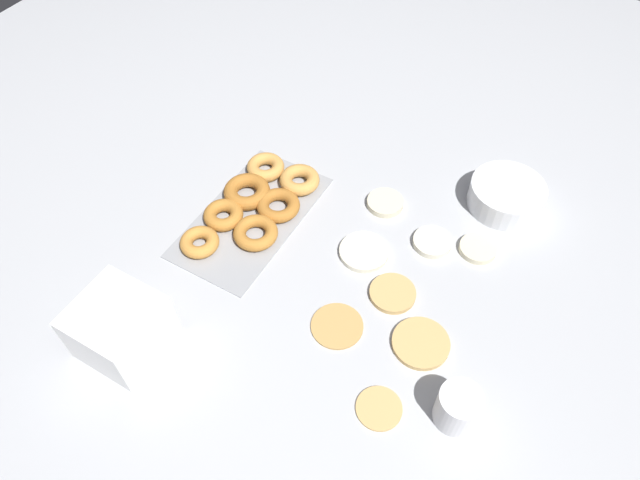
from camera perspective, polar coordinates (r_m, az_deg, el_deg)
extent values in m
plane|color=#B2B5BA|center=(1.26, 2.42, -2.57)|extent=(3.00, 3.00, 0.00)
cylinder|color=beige|center=(1.32, 15.50, -0.83)|extent=(0.08, 0.08, 0.01)
cylinder|color=tan|center=(1.22, 7.27, -5.31)|extent=(0.10, 0.10, 0.01)
cylinder|color=tan|center=(1.17, 1.72, -8.53)|extent=(0.11, 0.11, 0.01)
cylinder|color=beige|center=(1.37, 6.70, 3.64)|extent=(0.09, 0.09, 0.02)
cylinder|color=silver|center=(1.27, 4.41, -1.19)|extent=(0.11, 0.11, 0.01)
cylinder|color=tan|center=(1.09, 5.93, -16.34)|extent=(0.09, 0.09, 0.01)
cylinder|color=tan|center=(1.16, 10.04, -10.12)|extent=(0.12, 0.12, 0.01)
cylinder|color=silver|center=(1.31, 11.17, -0.20)|extent=(0.09, 0.09, 0.02)
cube|color=#93969B|center=(1.35, -6.86, 2.40)|extent=(0.40, 0.22, 0.01)
torus|color=#D19347|center=(1.44, -5.46, 7.27)|extent=(0.09, 0.09, 0.03)
torus|color=#AD6B28|center=(1.38, -7.32, 4.82)|extent=(0.11, 0.11, 0.03)
torus|color=#B7752D|center=(1.34, -9.64, 2.49)|extent=(0.09, 0.09, 0.03)
torus|color=#C68438|center=(1.30, -11.95, -0.21)|extent=(0.09, 0.09, 0.03)
torus|color=#D19347|center=(1.40, -2.06, 6.03)|extent=(0.10, 0.10, 0.03)
torus|color=#AD6B28|center=(1.34, -4.19, 3.47)|extent=(0.10, 0.10, 0.03)
torus|color=#B7752D|center=(1.29, -6.45, 0.72)|extent=(0.10, 0.10, 0.03)
cylinder|color=white|center=(1.42, 18.12, 4.28)|extent=(0.18, 0.18, 0.06)
cube|color=white|center=(1.20, -18.74, -9.48)|extent=(0.15, 0.15, 0.02)
cube|color=white|center=(1.18, -19.05, -8.88)|extent=(0.15, 0.15, 0.02)
cube|color=white|center=(1.16, -19.36, -8.27)|extent=(0.15, 0.15, 0.02)
cube|color=white|center=(1.14, -19.69, -7.63)|extent=(0.15, 0.15, 0.02)
cube|color=white|center=(1.12, -20.02, -6.97)|extent=(0.15, 0.15, 0.02)
cylinder|color=white|center=(1.08, 13.61, -15.96)|extent=(0.08, 0.08, 0.08)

